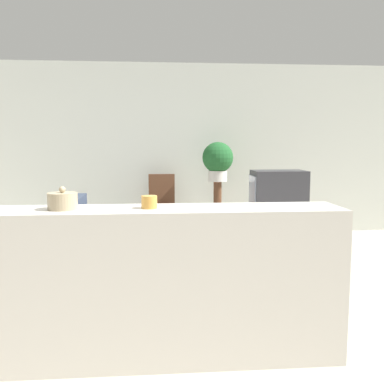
{
  "coord_description": "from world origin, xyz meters",
  "views": [
    {
      "loc": [
        0.2,
        -3.39,
        1.46
      ],
      "look_at": [
        0.65,
        1.89,
        0.85
      ],
      "focal_mm": 40.0,
      "sensor_mm": 36.0,
      "label": 1
    }
  ],
  "objects_px": {
    "decorative_bowl": "(63,201)",
    "couch": "(96,246)",
    "television": "(278,194)",
    "potted_plant": "(218,160)",
    "wooden_chair": "(162,205)"
  },
  "relations": [
    {
      "from": "decorative_bowl",
      "to": "couch",
      "type": "bearing_deg",
      "value": 92.53
    },
    {
      "from": "couch",
      "to": "potted_plant",
      "type": "relative_size",
      "value": 3.12
    },
    {
      "from": "decorative_bowl",
      "to": "television",
      "type": "bearing_deg",
      "value": 49.19
    },
    {
      "from": "couch",
      "to": "wooden_chair",
      "type": "distance_m",
      "value": 1.68
    },
    {
      "from": "couch",
      "to": "decorative_bowl",
      "type": "height_order",
      "value": "decorative_bowl"
    },
    {
      "from": "wooden_chair",
      "to": "decorative_bowl",
      "type": "xyz_separation_m",
      "value": [
        -0.69,
        -3.59,
        0.56
      ]
    },
    {
      "from": "wooden_chair",
      "to": "couch",
      "type": "bearing_deg",
      "value": -117.9
    },
    {
      "from": "couch",
      "to": "decorative_bowl",
      "type": "distance_m",
      "value": 2.27
    },
    {
      "from": "couch",
      "to": "television",
      "type": "height_order",
      "value": "television"
    },
    {
      "from": "decorative_bowl",
      "to": "potted_plant",
      "type": "bearing_deg",
      "value": 66.66
    },
    {
      "from": "potted_plant",
      "to": "decorative_bowl",
      "type": "relative_size",
      "value": 3.1
    },
    {
      "from": "wooden_chair",
      "to": "television",
      "type": "bearing_deg",
      "value": -37.47
    },
    {
      "from": "couch",
      "to": "decorative_bowl",
      "type": "relative_size",
      "value": 9.64
    },
    {
      "from": "television",
      "to": "decorative_bowl",
      "type": "xyz_separation_m",
      "value": [
        -2.14,
        -2.48,
        0.27
      ]
    },
    {
      "from": "television",
      "to": "decorative_bowl",
      "type": "relative_size",
      "value": 3.57
    }
  ]
}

